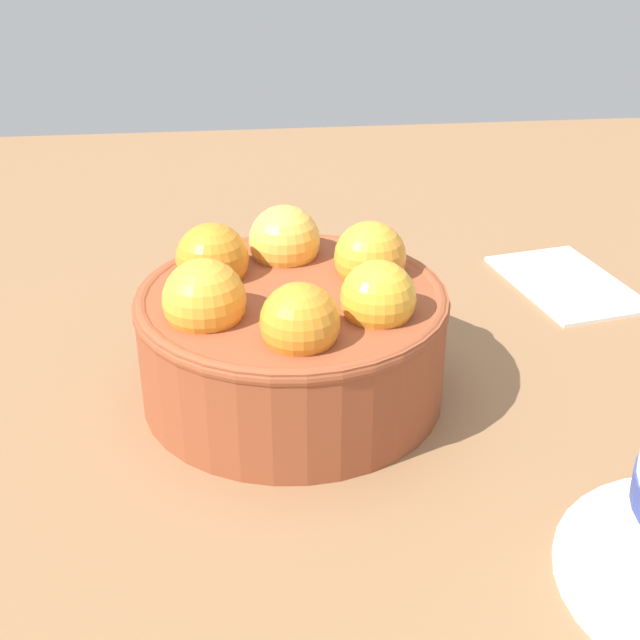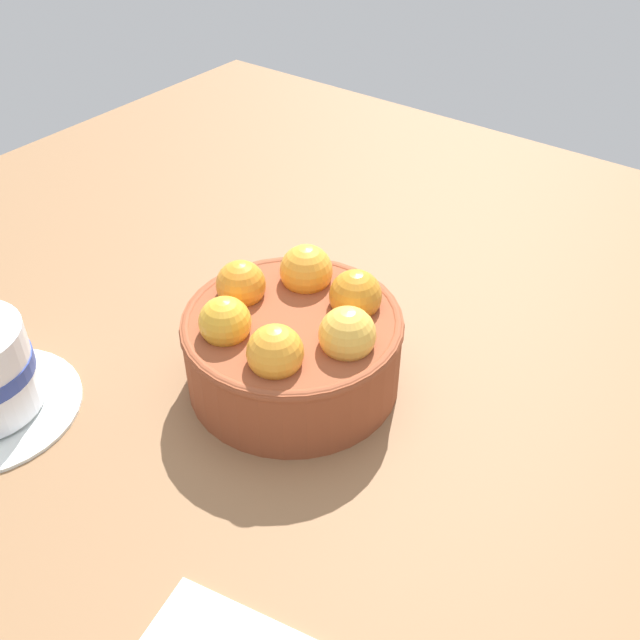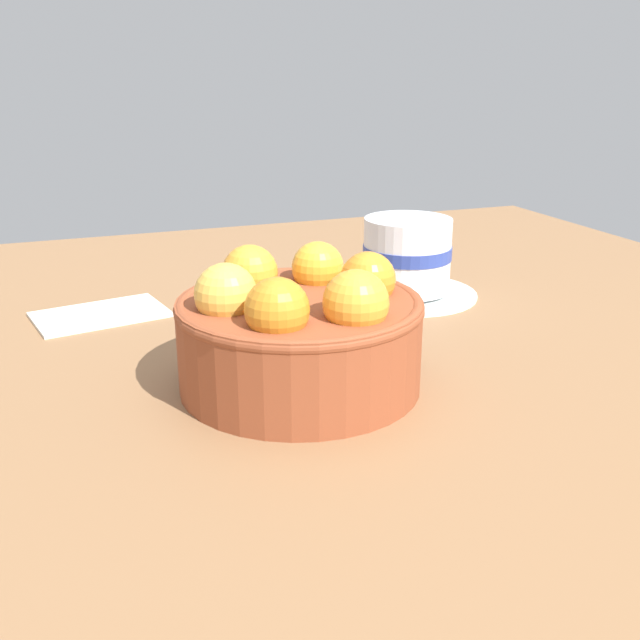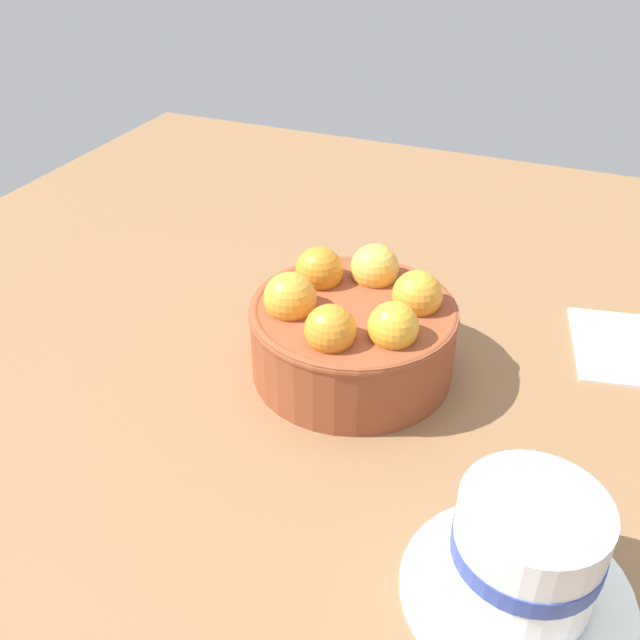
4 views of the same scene
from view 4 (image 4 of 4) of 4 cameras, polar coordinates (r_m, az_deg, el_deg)
ground_plane at (r=62.57cm, az=2.51°, el=-5.70°), size 110.73×108.97×4.71cm
terracotta_bowl at (r=58.68cm, az=2.64°, el=-0.72°), size 17.18×17.18×9.49cm
coffee_cup at (r=44.34cm, az=16.19°, el=-17.68°), size 14.01×14.01×7.70cm
folded_napkin at (r=68.73cm, az=22.72°, el=-1.89°), size 12.61×9.37×0.60cm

